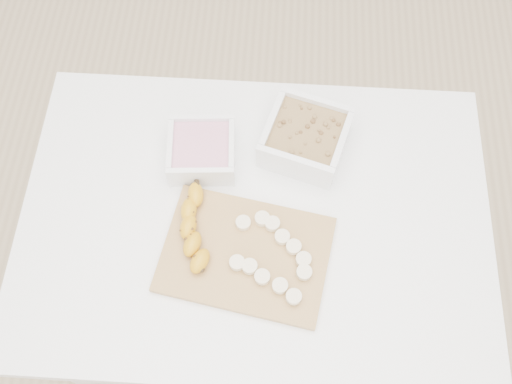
# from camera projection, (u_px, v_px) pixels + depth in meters

# --- Properties ---
(ground) EXTENTS (3.50, 3.50, 0.00)m
(ground) POSITION_uv_depth(u_px,v_px,m) (255.00, 305.00, 1.89)
(ground) COLOR #C6AD89
(ground) RESTS_ON ground
(table) EXTENTS (1.00, 0.70, 0.75)m
(table) POSITION_uv_depth(u_px,v_px,m) (255.00, 233.00, 1.30)
(table) COLOR white
(table) RESTS_ON ground
(bowl_yogurt) EXTENTS (0.15, 0.15, 0.07)m
(bowl_yogurt) POSITION_uv_depth(u_px,v_px,m) (202.00, 150.00, 1.24)
(bowl_yogurt) COLOR white
(bowl_yogurt) RESTS_ON table
(bowl_granola) EXTENTS (0.21, 0.21, 0.08)m
(bowl_granola) POSITION_uv_depth(u_px,v_px,m) (306.00, 137.00, 1.25)
(bowl_granola) COLOR white
(bowl_granola) RESTS_ON table
(cutting_board) EXTENTS (0.37, 0.29, 0.01)m
(cutting_board) POSITION_uv_depth(u_px,v_px,m) (246.00, 254.00, 1.17)
(cutting_board) COLOR #A67D47
(cutting_board) RESTS_ON table
(banana) EXTENTS (0.06, 0.19, 0.03)m
(banana) POSITION_uv_depth(u_px,v_px,m) (195.00, 229.00, 1.16)
(banana) COLOR orange
(banana) RESTS_ON cutting_board
(banana_slices) EXTENTS (0.17, 0.19, 0.02)m
(banana_slices) POSITION_uv_depth(u_px,v_px,m) (274.00, 255.00, 1.15)
(banana_slices) COLOR beige
(banana_slices) RESTS_ON cutting_board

